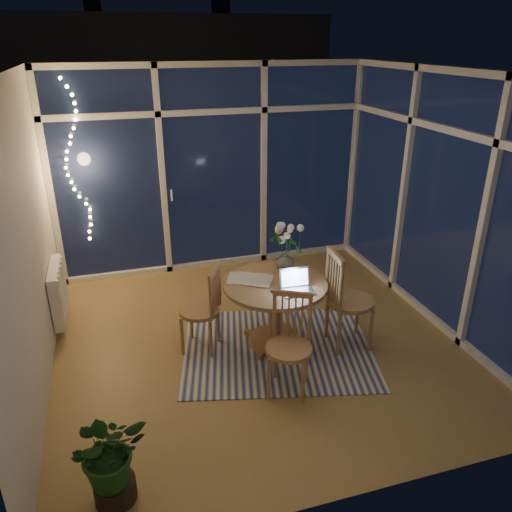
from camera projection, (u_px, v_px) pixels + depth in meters
name	position (u px, v px, depth m)	size (l,w,h in m)	color
floor	(259.00, 340.00, 5.12)	(4.00, 4.00, 0.00)	olive
ceiling	(260.00, 71.00, 4.07)	(4.00, 4.00, 0.00)	white
wall_back	(213.00, 170.00, 6.35)	(4.00, 0.04, 2.60)	beige
wall_front	(363.00, 335.00, 2.85)	(4.00, 0.04, 2.60)	beige
wall_left	(26.00, 245.00, 4.07)	(0.04, 4.00, 2.60)	beige
wall_right	(445.00, 202.00, 5.13)	(0.04, 4.00, 2.60)	beige
window_wall_back	(214.00, 171.00, 6.31)	(4.00, 0.10, 2.60)	silver
window_wall_right	(442.00, 202.00, 5.11)	(0.10, 4.00, 2.60)	silver
radiator	(58.00, 292.00, 5.24)	(0.10, 0.70, 0.58)	white
fairy_lights	(74.00, 163.00, 5.72)	(0.24, 0.10, 1.85)	#F2C060
garden_patio	(208.00, 201.00, 9.66)	(12.00, 6.00, 0.10)	black
garden_fence	(175.00, 148.00, 9.58)	(11.00, 0.08, 1.80)	#342213
neighbour_roof	(166.00, 67.00, 11.76)	(7.00, 3.00, 2.20)	#30333A
garden_shrubs	(145.00, 206.00, 7.71)	(0.90, 0.90, 0.90)	black
rug	(277.00, 348.00, 4.98)	(1.86, 1.49, 0.01)	beige
dining_table	(275.00, 314.00, 4.93)	(1.01, 1.01, 0.69)	#956543
chair_left	(199.00, 308.00, 4.82)	(0.42, 0.42, 0.90)	#956543
chair_right	(351.00, 299.00, 4.84)	(0.48, 0.48, 1.04)	#956543
chair_front	(289.00, 347.00, 4.22)	(0.42, 0.42, 0.91)	#956543
laptop	(298.00, 282.00, 4.58)	(0.29, 0.25, 0.21)	silver
flower_vase	(285.00, 260.00, 5.02)	(0.20, 0.20, 0.21)	silver
bowl	(300.00, 273.00, 4.94)	(0.15, 0.15, 0.04)	silver
newspapers	(250.00, 279.00, 4.86)	(0.37, 0.28, 0.01)	silver
phone	(277.00, 291.00, 4.63)	(0.10, 0.05, 0.01)	black
potted_plant	(110.00, 456.00, 3.21)	(0.54, 0.47, 0.76)	#19471A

